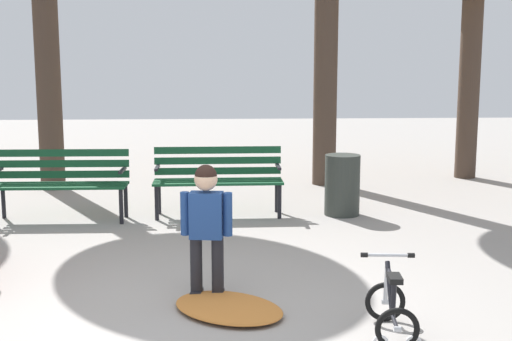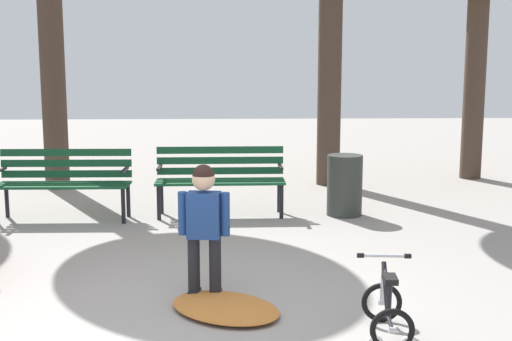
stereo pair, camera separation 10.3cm
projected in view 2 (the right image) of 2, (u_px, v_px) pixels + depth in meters
name	position (u px, v px, depth m)	size (l,w,h in m)	color
ground	(167.00, 319.00, 5.06)	(36.00, 36.00, 0.00)	gray
park_bench_far_left	(64.00, 178.00, 8.22)	(1.61, 0.48, 0.85)	#144728
park_bench_left	(220.00, 175.00, 8.46)	(1.60, 0.47, 0.85)	#144728
child_standing	(204.00, 220.00, 5.43)	(0.42, 0.19, 1.10)	black
kids_bicycle	(387.00, 309.00, 4.72)	(0.40, 0.58, 0.54)	black
leaf_pile	(225.00, 307.00, 5.21)	(0.93, 0.65, 0.07)	#B26B2D
trash_bin	(345.00, 185.00, 8.46)	(0.44, 0.44, 0.76)	#2D332D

